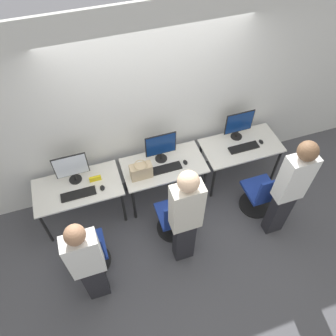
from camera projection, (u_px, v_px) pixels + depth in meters
The scene contains 22 objects.
ground_plane at pixel (171, 210), 4.98m from camera, with size 20.00×20.00×0.00m, color #4C4C51.
wall_back at pixel (153, 108), 4.36m from camera, with size 12.00×0.05×2.80m.
desk_left at pixel (78, 191), 4.44m from camera, with size 1.17×0.63×0.71m.
monitor_left at pixel (71, 168), 4.26m from camera, with size 0.44×0.17×0.47m.
keyboard_left at pixel (78, 194), 4.29m from camera, with size 0.46×0.14×0.02m.
mouse_left at pixel (102, 188), 4.35m from camera, with size 0.06×0.09×0.03m.
office_chair_left at pixel (90, 254), 4.16m from camera, with size 0.48×0.48×0.88m.
person_left at pixel (87, 263), 3.54m from camera, with size 0.36×0.21×1.61m.
desk_center at pixel (164, 169), 4.69m from camera, with size 1.17×0.63×0.71m.
monitor_center at pixel (161, 146), 4.50m from camera, with size 0.44×0.17×0.47m.
keyboard_center at pixel (165, 169), 4.57m from camera, with size 0.46×0.14×0.02m.
mouse_center at pixel (185, 162), 4.63m from camera, with size 0.06×0.09×0.03m.
office_chair_center at pixel (175, 218), 4.48m from camera, with size 0.48×0.48×0.88m.
person_center at pixel (186, 217), 3.78m from camera, with size 0.36×0.23×1.77m.
desk_right at pixel (241, 149), 4.93m from camera, with size 1.17×0.63×0.71m.
monitor_right at pixel (239, 124), 4.78m from camera, with size 0.44×0.17×0.47m.
keyboard_right at pixel (244, 148), 4.82m from camera, with size 0.46×0.14×0.02m.
mouse_right at pixel (261, 142), 4.89m from camera, with size 0.06×0.09×0.03m.
office_chair_right at pixel (261, 195), 4.73m from camera, with size 0.48×0.48×0.88m.
person_right at pixel (290, 188), 4.04m from camera, with size 0.36×0.23×1.77m.
handbag at pixel (141, 171), 4.41m from camera, with size 0.30×0.18×0.25m.
placard_left at pixel (95, 179), 4.42m from camera, with size 0.16×0.03×0.08m.
Camera 1 is at (-0.88, -2.52, 4.26)m, focal length 35.00 mm.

